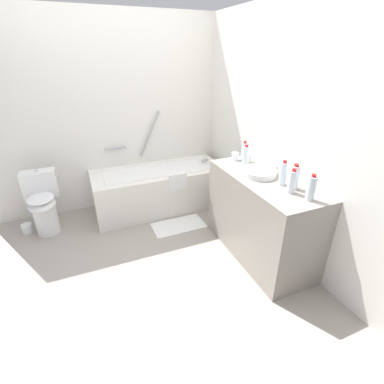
# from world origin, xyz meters

# --- Properties ---
(ground_plane) EXTENTS (3.74, 3.74, 0.00)m
(ground_plane) POSITION_xyz_m (0.00, 0.00, 0.00)
(ground_plane) COLOR #9E9389
(wall_back_tiled) EXTENTS (3.14, 0.10, 2.31)m
(wall_back_tiled) POSITION_xyz_m (0.00, 1.41, 1.16)
(wall_back_tiled) COLOR silver
(wall_back_tiled) RESTS_ON ground_plane
(wall_right_mirror) EXTENTS (0.10, 3.11, 2.31)m
(wall_right_mirror) POSITION_xyz_m (1.42, 0.00, 1.16)
(wall_right_mirror) COLOR silver
(wall_right_mirror) RESTS_ON ground_plane
(bathtub) EXTENTS (1.66, 0.69, 1.20)m
(bathtub) POSITION_xyz_m (0.46, 1.01, 0.29)
(bathtub) COLOR silver
(bathtub) RESTS_ON ground_plane
(toilet) EXTENTS (0.36, 0.48, 0.70)m
(toilet) POSITION_xyz_m (-0.90, 0.97, 0.36)
(toilet) COLOR white
(toilet) RESTS_ON ground_plane
(vanity_counter) EXTENTS (0.53, 1.24, 0.84)m
(vanity_counter) POSITION_xyz_m (1.10, -0.30, 0.42)
(vanity_counter) COLOR gray
(vanity_counter) RESTS_ON ground_plane
(sink_basin) EXTENTS (0.32, 0.32, 0.06)m
(sink_basin) POSITION_xyz_m (1.09, -0.22, 0.86)
(sink_basin) COLOR white
(sink_basin) RESTS_ON vanity_counter
(sink_faucet) EXTENTS (0.13, 0.15, 0.06)m
(sink_faucet) POSITION_xyz_m (1.27, -0.22, 0.87)
(sink_faucet) COLOR silver
(sink_faucet) RESTS_ON vanity_counter
(water_bottle_0) EXTENTS (0.06, 0.06, 0.21)m
(water_bottle_0) POSITION_xyz_m (1.11, -0.63, 0.93)
(water_bottle_0) COLOR silver
(water_bottle_0) RESTS_ON vanity_counter
(water_bottle_1) EXTENTS (0.06, 0.06, 0.22)m
(water_bottle_1) POSITION_xyz_m (1.14, -0.47, 0.94)
(water_bottle_1) COLOR silver
(water_bottle_1) RESTS_ON vanity_counter
(water_bottle_2) EXTENTS (0.06, 0.06, 0.21)m
(water_bottle_2) POSITION_xyz_m (1.17, 0.18, 0.93)
(water_bottle_2) COLOR silver
(water_bottle_2) RESTS_ON vanity_counter
(water_bottle_3) EXTENTS (0.06, 0.06, 0.22)m
(water_bottle_3) POSITION_xyz_m (1.09, 0.03, 0.94)
(water_bottle_3) COLOR silver
(water_bottle_3) RESTS_ON vanity_counter
(water_bottle_4) EXTENTS (0.07, 0.07, 0.21)m
(water_bottle_4) POSITION_xyz_m (1.16, -0.79, 0.94)
(water_bottle_4) COLOR silver
(water_bottle_4) RESTS_ON vanity_counter
(water_bottle_5) EXTENTS (0.07, 0.07, 0.22)m
(water_bottle_5) POSITION_xyz_m (1.18, -0.57, 0.94)
(water_bottle_5) COLOR silver
(water_bottle_5) RESTS_ON vanity_counter
(drinking_glass_0) EXTENTS (0.06, 0.06, 0.09)m
(drinking_glass_0) POSITION_xyz_m (1.17, 0.10, 0.88)
(drinking_glass_0) COLOR white
(drinking_glass_0) RESTS_ON vanity_counter
(drinking_glass_1) EXTENTS (0.07, 0.07, 0.08)m
(drinking_glass_1) POSITION_xyz_m (1.09, 0.23, 0.88)
(drinking_glass_1) COLOR white
(drinking_glass_1) RESTS_ON vanity_counter
(bath_mat) EXTENTS (0.61, 0.33, 0.01)m
(bath_mat) POSITION_xyz_m (0.52, 0.47, 0.01)
(bath_mat) COLOR white
(bath_mat) RESTS_ON ground_plane
(toilet_paper_roll) EXTENTS (0.11, 0.11, 0.11)m
(toilet_paper_roll) POSITION_xyz_m (-1.13, 1.01, 0.05)
(toilet_paper_roll) COLOR white
(toilet_paper_roll) RESTS_ON ground_plane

